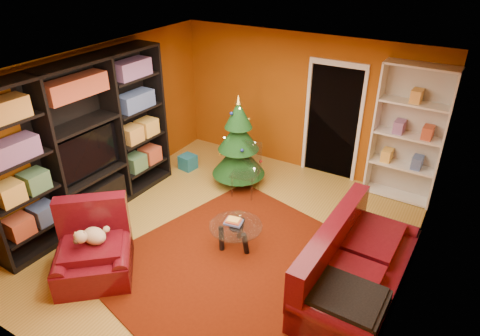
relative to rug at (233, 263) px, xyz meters
The scene contains 17 objects.
floor 0.56m from the rug, 131.15° to the left, with size 5.00×5.50×0.05m, color olive.
ceiling 2.68m from the rug, 131.15° to the left, with size 5.00×5.50×0.05m, color silver.
wall_back 3.47m from the rug, 96.61° to the left, with size 5.00×0.05×2.60m, color #91450B.
wall_left 3.20m from the rug, behind, with size 0.05×5.50×2.60m, color #91450B.
wall_right 2.55m from the rug, 11.13° to the left, with size 0.05×5.50×2.60m, color #91450B.
doorway 3.33m from the rug, 85.84° to the left, with size 1.06×0.60×2.16m, color black, non-canonical shape.
rug is the anchor object (origin of this frame).
media_unit 2.92m from the rug, behind, with size 0.50×3.27×2.51m, color black, non-canonical shape.
christmas_tree 2.39m from the rug, 118.52° to the left, with size 0.97×0.97×1.73m, color #103A14, non-canonical shape.
gift_box_teal 2.96m from the rug, 138.67° to the left, with size 0.28×0.28×0.28m, color #176483.
gift_box_green 2.23m from the rug, 118.56° to the left, with size 0.27×0.27×0.27m, color #2E753C.
white_bookshelf 3.58m from the rug, 62.19° to the left, with size 1.12×0.40×2.42m, color white, non-canonical shape.
armchair 1.91m from the rug, 143.32° to the right, with size 1.05×1.05×0.82m, color #480913, non-canonical shape.
dog 1.92m from the rug, 144.99° to the right, with size 0.40×0.30×0.27m, color beige, non-canonical shape.
sofa 1.75m from the rug, 11.98° to the left, with size 2.23×1.00×0.96m, color #480913, non-canonical shape.
coffee_table 0.41m from the rug, 114.95° to the left, with size 0.78×0.78×0.49m, color gray, non-canonical shape.
acrylic_chair 1.90m from the rug, 114.41° to the left, with size 0.45×0.49×0.87m, color #66605B, non-canonical shape.
Camera 1 is at (2.79, -4.38, 4.08)m, focal length 32.00 mm.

